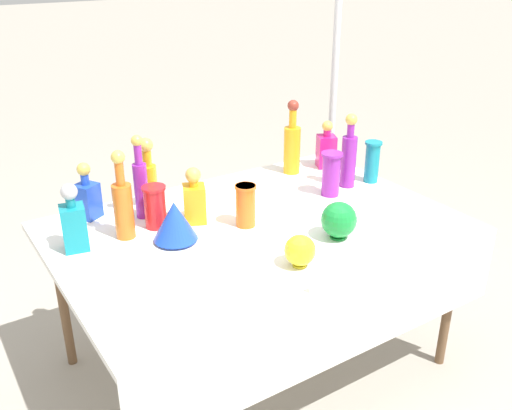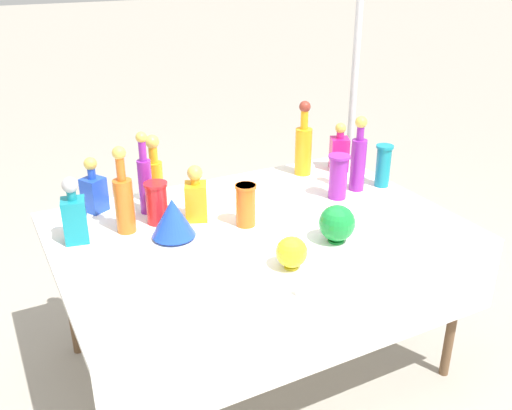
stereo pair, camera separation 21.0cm
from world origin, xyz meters
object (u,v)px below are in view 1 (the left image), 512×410
slender_vase_2 (246,204)px  square_decanter_2 (87,196)px  square_decanter_1 (326,148)px  cardboard_box_behind_left (164,247)px  tall_bottle_0 (141,183)px  slender_vase_3 (372,160)px  tall_bottle_1 (149,177)px  slender_vase_1 (155,206)px  fluted_vase_0 (175,221)px  slender_vase_0 (331,173)px  tall_bottle_3 (123,204)px  round_bowl_1 (300,250)px  square_decanter_0 (73,222)px  square_decanter_3 (194,199)px  canopy_pole (332,119)px  tall_bottle_2 (292,144)px  round_bowl_0 (339,220)px  tall_bottle_4 (349,156)px

slender_vase_2 → square_decanter_2: bearing=140.4°
square_decanter_1 → cardboard_box_behind_left: (-0.75, 0.60, -0.68)m
square_decanter_1 → slender_vase_2: bearing=-153.6°
tall_bottle_0 → slender_vase_3: 1.19m
tall_bottle_1 → slender_vase_1: bearing=-107.0°
fluted_vase_0 → slender_vase_0: bearing=1.7°
tall_bottle_3 → cardboard_box_behind_left: (0.50, 0.80, -0.72)m
round_bowl_1 → tall_bottle_3: bearing=128.5°
square_decanter_0 → slender_vase_1: (0.35, 0.01, -0.02)m
square_decanter_3 → canopy_pole: bearing=25.4°
square_decanter_1 → slender_vase_0: (-0.23, -0.32, 0.01)m
slender_vase_2 → round_bowl_1: (-0.01, -0.41, -0.03)m
tall_bottle_3 → cardboard_box_behind_left: tall_bottle_3 is taller
slender_vase_1 → canopy_pole: 1.58m
tall_bottle_2 → square_decanter_2: size_ratio=1.52×
tall_bottle_1 → round_bowl_0: tall_bottle_1 is taller
tall_bottle_0 → slender_vase_1: (0.01, -0.13, -0.07)m
slender_vase_1 → canopy_pole: (1.47, 0.58, 0.02)m
slender_vase_3 → canopy_pole: size_ratio=0.10×
round_bowl_0 → cardboard_box_behind_left: bearing=100.9°
canopy_pole → tall_bottle_3: bearing=-159.9°
square_decanter_0 → tall_bottle_4: bearing=-3.9°
round_bowl_0 → slender_vase_2: bearing=130.3°
slender_vase_3 → round_bowl_1: 0.97m
tall_bottle_3 → square_decanter_3: bearing=-5.0°
tall_bottle_2 → slender_vase_1: (-0.89, -0.21, -0.06)m
round_bowl_1 → canopy_pole: bearing=46.0°
slender_vase_1 → slender_vase_2: bearing=-31.0°
tall_bottle_0 → tall_bottle_3: (-0.14, -0.15, -0.01)m
round_bowl_1 → cardboard_box_behind_left: 1.53m
slender_vase_3 → round_bowl_0: slender_vase_3 is taller
square_decanter_2 → tall_bottle_2: bearing=-2.5°
tall_bottle_4 → slender_vase_2: tall_bottle_4 is taller
square_decanter_0 → tall_bottle_0: bearing=21.3°
slender_vase_0 → cardboard_box_behind_left: 1.26m
canopy_pole → tall_bottle_4: bearing=-124.1°
square_decanter_2 → round_bowl_0: square_decanter_2 is taller
tall_bottle_3 → slender_vase_0: bearing=-7.0°
slender_vase_2 → fluted_vase_0: slender_vase_2 is taller
tall_bottle_0 → round_bowl_1: size_ratio=2.99×
slender_vase_2 → round_bowl_0: slender_vase_2 is taller
tall_bottle_0 → slender_vase_3: size_ratio=1.79×
tall_bottle_1 → cardboard_box_behind_left: size_ratio=0.64×
tall_bottle_2 → fluted_vase_0: 0.95m
tall_bottle_4 → slender_vase_3: bearing=-8.2°
square_decanter_1 → round_bowl_0: (-0.50, -0.69, -0.02)m
slender_vase_3 → canopy_pole: 0.77m
square_decanter_0 → square_decanter_1: bearing=7.2°
fluted_vase_0 → round_bowl_1: (0.31, -0.44, -0.03)m
slender_vase_0 → slender_vase_1: size_ratio=1.15×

